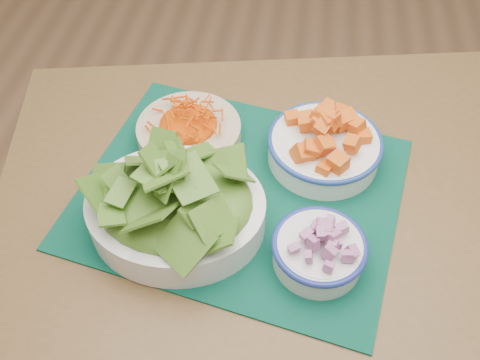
# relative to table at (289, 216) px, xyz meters

# --- Properties ---
(ground) EXTENTS (4.00, 4.00, 0.00)m
(ground) POSITION_rel_table_xyz_m (0.17, 0.06, -0.64)
(ground) COLOR #A2734E
(ground) RESTS_ON ground
(table) EXTENTS (1.20, 0.92, 0.75)m
(table) POSITION_rel_table_xyz_m (0.00, 0.00, 0.00)
(table) COLOR brown
(table) RESTS_ON ground
(placemat) EXTENTS (0.63, 0.55, 0.00)m
(placemat) POSITION_rel_table_xyz_m (-0.09, -0.04, 0.11)
(placemat) COLOR #012D21
(placemat) RESTS_ON table
(carrot_bowl) EXTENTS (0.21, 0.21, 0.08)m
(carrot_bowl) POSITION_rel_table_xyz_m (-0.21, 0.06, 0.15)
(carrot_bowl) COLOR #C8B295
(carrot_bowl) RESTS_ON placemat
(squash_bowl) EXTENTS (0.25, 0.25, 0.10)m
(squash_bowl) POSITION_rel_table_xyz_m (0.05, 0.06, 0.17)
(squash_bowl) COLOR white
(squash_bowl) RESTS_ON placemat
(lettuce_bowl) EXTENTS (0.30, 0.26, 0.14)m
(lettuce_bowl) POSITION_rel_table_xyz_m (-0.19, -0.13, 0.18)
(lettuce_bowl) COLOR white
(lettuce_bowl) RESTS_ON placemat
(onion_bowl) EXTENTS (0.16, 0.16, 0.08)m
(onion_bowl) POSITION_rel_table_xyz_m (0.05, -0.17, 0.16)
(onion_bowl) COLOR silver
(onion_bowl) RESTS_ON placemat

